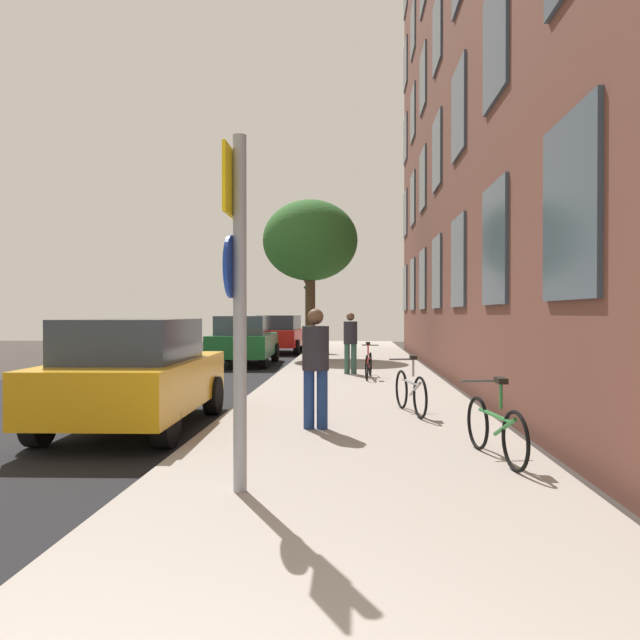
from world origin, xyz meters
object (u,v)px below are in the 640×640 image
tree_near (310,241)px  bicycle_1 (411,391)px  sign_post (237,286)px  car_1 (244,340)px  car_0 (136,373)px  pedestrian_1 (350,339)px  traffic_light (310,296)px  car_2 (280,334)px  bicycle_2 (369,364)px  bicycle_0 (495,427)px  pedestrian_0 (316,360)px

tree_near → bicycle_1: tree_near is taller
sign_post → car_1: size_ratio=0.72×
sign_post → car_0: 4.18m
bicycle_1 → pedestrian_1: bearing=98.9°
traffic_light → bicycle_1: bearing=-80.2°
pedestrian_1 → car_2: bearing=107.2°
traffic_light → car_2: 2.14m
car_0 → car_1: same height
pedestrian_1 → car_0: size_ratio=0.40×
bicycle_2 → car_1: 6.38m
sign_post → bicycle_2: sign_post is taller
car_2 → traffic_light: bearing=-17.3°
sign_post → traffic_light: bearing=92.3°
bicycle_0 → bicycle_1: bicycle_1 is taller
bicycle_1 → car_1: bearing=113.8°
bicycle_0 → car_0: (-4.73, 2.10, 0.37)m
bicycle_0 → car_2: car_2 is taller
tree_near → pedestrian_0: size_ratio=3.46×
traffic_light → car_2: traffic_light is taller
bicycle_0 → bicycle_1: (-0.63, 3.05, 0.01)m
traffic_light → pedestrian_1: size_ratio=2.11×
traffic_light → pedestrian_1: (1.75, -9.57, -1.42)m
car_0 → bicycle_1: bearing=13.0°
pedestrian_1 → car_0: 7.89m
sign_post → car_2: bearing=95.9°
car_2 → car_1: bearing=-94.3°
pedestrian_1 → car_1: 5.33m
tree_near → bicycle_2: bearing=-74.8°
tree_near → bicycle_2: size_ratio=3.52×
sign_post → car_0: (-2.16, 3.41, -1.12)m
bicycle_0 → bicycle_1: bearing=101.8°
bicycle_1 → pedestrian_1: size_ratio=1.01×
sign_post → bicycle_1: size_ratio=1.95×
pedestrian_0 → car_2: pedestrian_0 is taller
sign_post → traffic_light: size_ratio=0.93×
bicycle_2 → pedestrian_1: 1.22m
sign_post → car_2: size_ratio=0.77×
bicycle_2 → sign_post: bearing=-98.2°
traffic_light → pedestrian_0: traffic_light is taller
bicycle_1 → tree_near: bearing=101.3°
tree_near → pedestrian_1: (1.51, -6.25, -3.31)m
traffic_light → tree_near: tree_near is taller
tree_near → bicycle_2: 8.44m
pedestrian_0 → car_2: 17.85m
bicycle_1 → car_2: size_ratio=0.40×
sign_post → car_0: bearing=122.3°
car_1 → car_2: size_ratio=1.07×
tree_near → pedestrian_1: tree_near is taller
tree_near → car_2: (-1.58, 3.73, -3.51)m
bicycle_1 → car_1: (-4.53, 10.29, 0.36)m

